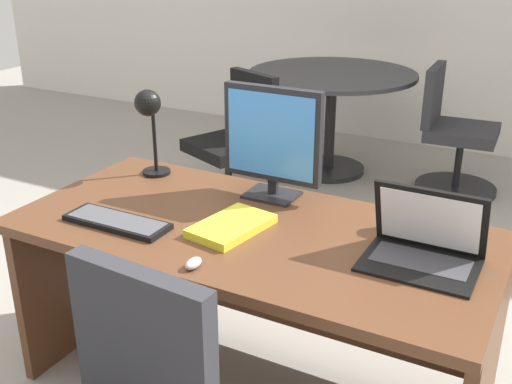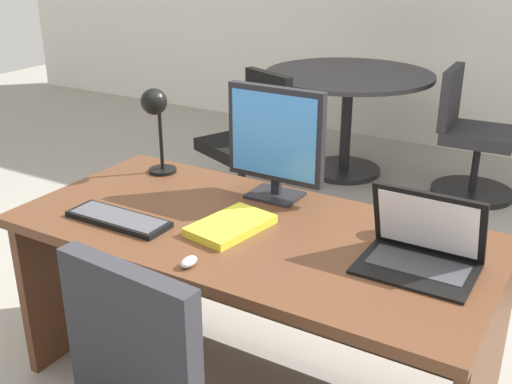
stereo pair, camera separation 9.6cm
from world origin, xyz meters
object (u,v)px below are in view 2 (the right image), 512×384
Objects in this scene: desk_lamp at (155,113)px; meeting_chair_near at (249,152)px; desk at (257,271)px; coffee_mug at (397,222)px; laptop at (423,242)px; monitor at (275,139)px; meeting_chair_far at (470,144)px; mouse at (189,262)px; keyboard at (118,219)px; book at (231,226)px; meeting_table at (348,98)px.

meeting_chair_near is (-0.41, 1.41, -0.65)m from desk_lamp.
meeting_chair_near is at bearing 122.26° from desk.
desk is at bearing -159.89° from coffee_mug.
desk_lamp is (-0.62, 0.21, 0.47)m from desk.
desk is 4.83× the size of laptop.
monitor is 2.34m from meeting_chair_far.
desk is at bearing 87.34° from mouse.
desk_lamp is 1.61m from meeting_chair_near.
mouse is at bearing -18.04° from keyboard.
keyboard reaches higher than desk.
book is 2.62m from meeting_table.
mouse is 0.06× the size of meeting_table.
desk_lamp is 0.31× the size of meeting_table.
coffee_mug is 0.12× the size of meeting_chair_far.
laptop is at bearing 13.85° from keyboard.
book is (-0.65, -0.10, -0.06)m from laptop.
desk_lamp is at bearing 135.14° from mouse.
meeting_chair_far is (-0.38, 2.48, -0.44)m from laptop.
meeting_chair_near is (-0.96, 1.38, -0.62)m from monitor.
mouse is at bearing -147.79° from laptop.
meeting_table is (-0.63, 2.54, -0.16)m from book.
desk is 4.57× the size of desk_lamp.
desk_lamp is 0.44× the size of meeting_chair_near.
meeting_table is (-0.61, 2.20, -0.39)m from monitor.
keyboard is 0.56m from desk_lamp.
keyboard is (-0.43, -0.25, 0.21)m from desk.
meeting_chair_near reaches higher than mouse.
laptop reaches higher than keyboard.
desk_lamp is at bearing -88.54° from meeting_table.
meeting_chair_near is at bearing -145.08° from meeting_chair_far.
meeting_chair_near is (-0.59, 1.87, -0.39)m from keyboard.
book is 0.57m from coffee_mug.
monitor is 1.79m from meeting_chair_near.
keyboard is at bearing -68.14° from desk_lamp.
keyboard is 1.22× the size of book.
mouse is at bearing -86.14° from monitor.
meeting_chair_far is at bearing 84.10° from book.
book is 0.27× the size of meeting_table.
meeting_chair_far is at bearing 85.28° from mouse.
coffee_mug reaches higher than book.
monitor is 0.50× the size of meeting_chair_far.
desk_lamp reaches higher than coffee_mug.
meeting_table is at bearing 66.97° from meeting_chair_near.
laptop is at bearing -81.31° from meeting_chair_far.
meeting_table is at bearing -177.04° from meeting_chair_far.
laptop is 2.55m from meeting_chair_far.
meeting_table is at bearing 95.13° from keyboard.
monitor reaches higher than meeting_chair_near.
desk_lamp is 3.53× the size of coffee_mug.
meeting_chair_near is at bearing 116.58° from mouse.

